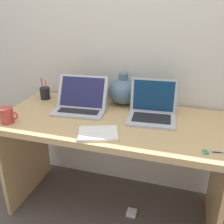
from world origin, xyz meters
TOP-DOWN VIEW (x-y plane):
  - ground_plane at (0.00, 0.00)m, footprint 6.00×6.00m
  - back_wall at (0.00, 0.39)m, footprint 4.40×0.04m
  - desk at (0.00, 0.00)m, footprint 1.50×0.70m
  - laptop_left at (-0.25, 0.09)m, footprint 0.38×0.29m
  - laptop_right at (0.25, 0.11)m, footprint 0.33×0.28m
  - green_vase at (0.00, 0.29)m, footprint 0.23×0.23m
  - notebook_stack at (-0.01, -0.23)m, footprint 0.27×0.24m
  - coffee_mug at (-0.62, -0.24)m, footprint 0.12×0.08m
  - pen_cup at (-0.61, 0.21)m, footprint 0.08×0.08m
  - scissors at (0.61, -0.24)m, footprint 0.15×0.06m
  - power_brick at (0.16, -0.03)m, footprint 0.07×0.07m

SIDE VIEW (x-z plane):
  - ground_plane at x=0.00m, z-range 0.00..0.00m
  - power_brick at x=0.16m, z-range 0.00..0.03m
  - desk at x=0.00m, z-range 0.22..0.97m
  - scissors at x=0.61m, z-range 0.76..0.76m
  - notebook_stack at x=-0.01m, z-range 0.76..0.78m
  - pen_cup at x=-0.61m, z-range 0.72..0.89m
  - coffee_mug at x=-0.62m, z-range 0.76..0.86m
  - laptop_left at x=-0.25m, z-range 0.70..0.93m
  - laptop_right at x=0.25m, z-range 0.70..0.95m
  - green_vase at x=0.00m, z-range 0.74..0.97m
  - back_wall at x=0.00m, z-range 0.00..2.40m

